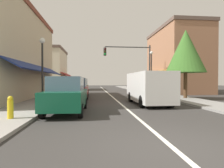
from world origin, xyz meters
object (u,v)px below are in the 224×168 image
object	(u,v)px
parked_car_second_left	(76,90)
fire_hydrant	(10,107)
tree_right_near	(186,51)
parked_car_nearest_left	(67,95)
van_in_lane	(148,87)
parked_car_third_left	(80,87)
traffic_signal_mast_arm	(134,60)
street_lamp_left_near	(42,59)
street_lamp_right_mid	(151,65)

from	to	relation	value
parked_car_second_left	fire_hydrant	world-z (taller)	parked_car_second_left
fire_hydrant	tree_right_near	bearing A→B (deg)	34.49
parked_car_nearest_left	van_in_lane	distance (m)	5.77
parked_car_third_left	traffic_signal_mast_arm	xyz separation A→B (m)	(6.11, 1.94, 3.08)
parked_car_third_left	tree_right_near	world-z (taller)	tree_right_near
parked_car_third_left	fire_hydrant	size ratio (longest dim) A/B	4.75
tree_right_near	parked_car_nearest_left	bearing A→B (deg)	-147.64
parked_car_nearest_left	traffic_signal_mast_arm	world-z (taller)	traffic_signal_mast_arm
parked_car_nearest_left	parked_car_third_left	bearing A→B (deg)	91.71
parked_car_second_left	parked_car_third_left	xyz separation A→B (m)	(-0.08, 5.36, 0.00)
fire_hydrant	parked_car_nearest_left	bearing A→B (deg)	43.36
parked_car_nearest_left	tree_right_near	world-z (taller)	tree_right_near
fire_hydrant	van_in_lane	bearing A→B (deg)	34.18
parked_car_second_left	traffic_signal_mast_arm	bearing A→B (deg)	50.45
parked_car_second_left	street_lamp_left_near	size ratio (longest dim) A/B	0.94
tree_right_near	street_lamp_left_near	bearing A→B (deg)	-166.87
parked_car_third_left	fire_hydrant	xyz separation A→B (m)	(-1.81, -11.95, -0.33)
van_in_lane	street_lamp_left_near	bearing A→B (deg)	176.82
van_in_lane	street_lamp_right_mid	world-z (taller)	street_lamp_right_mid
parked_car_second_left	parked_car_nearest_left	bearing A→B (deg)	-89.99
parked_car_third_left	van_in_lane	distance (m)	8.87
street_lamp_right_mid	parked_car_nearest_left	bearing A→B (deg)	-124.50
parked_car_third_left	traffic_signal_mast_arm	bearing A→B (deg)	16.55
parked_car_nearest_left	parked_car_third_left	size ratio (longest dim) A/B	1.00
parked_car_nearest_left	parked_car_second_left	world-z (taller)	same
traffic_signal_mast_arm	street_lamp_right_mid	bearing A→B (deg)	-13.54
street_lamp_right_mid	tree_right_near	size ratio (longest dim) A/B	0.84
street_lamp_left_near	parked_car_nearest_left	bearing A→B (deg)	-57.98
tree_right_near	parked_car_second_left	bearing A→B (deg)	-174.12
parked_car_third_left	traffic_signal_mast_arm	size ratio (longest dim) A/B	0.72
parked_car_second_left	street_lamp_left_near	distance (m)	3.32
traffic_signal_mast_arm	street_lamp_left_near	world-z (taller)	traffic_signal_mast_arm
parked_car_second_left	fire_hydrant	size ratio (longest dim) A/B	4.71
parked_car_second_left	street_lamp_left_near	world-z (taller)	street_lamp_left_near
van_in_lane	tree_right_near	size ratio (longest dim) A/B	0.88
tree_right_near	fire_hydrant	bearing A→B (deg)	-145.51
traffic_signal_mast_arm	fire_hydrant	distance (m)	16.35
parked_car_second_left	street_lamp_right_mid	size ratio (longest dim) A/B	0.82
parked_car_nearest_left	parked_car_second_left	xyz separation A→B (m)	(0.00, 4.81, 0.00)
tree_right_near	fire_hydrant	size ratio (longest dim) A/B	6.78
tree_right_near	parked_car_third_left	bearing A→B (deg)	154.20
parked_car_nearest_left	street_lamp_right_mid	size ratio (longest dim) A/B	0.83
parked_car_second_left	tree_right_near	xyz separation A→B (m)	(9.07, 0.93, 3.18)
parked_car_nearest_left	parked_car_second_left	bearing A→B (deg)	91.27
parked_car_nearest_left	fire_hydrant	xyz separation A→B (m)	(-1.89, -1.78, -0.33)
parked_car_second_left	parked_car_third_left	size ratio (longest dim) A/B	0.99
traffic_signal_mast_arm	fire_hydrant	bearing A→B (deg)	-119.69
street_lamp_left_near	fire_hydrant	size ratio (longest dim) A/B	5.01
parked_car_third_left	fire_hydrant	world-z (taller)	parked_car_third_left
parked_car_nearest_left	traffic_signal_mast_arm	xyz separation A→B (m)	(6.03, 12.11, 3.08)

